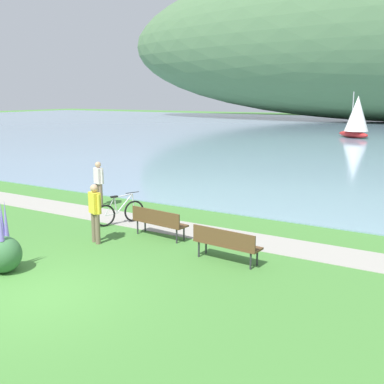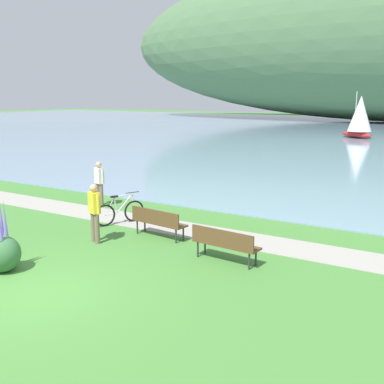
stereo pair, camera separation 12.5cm
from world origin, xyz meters
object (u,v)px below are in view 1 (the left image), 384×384
(bicycle_leaning_near_bench, at_px, (120,212))
(park_bench_near_camera, at_px, (226,242))
(person_on_the_grass, at_px, (95,210))
(park_bench_further_along, at_px, (158,221))
(sailboat_mid_bay, at_px, (357,116))
(person_at_shoreline, at_px, (99,181))

(bicycle_leaning_near_bench, bearing_deg, park_bench_near_camera, -16.85)
(person_on_the_grass, bearing_deg, park_bench_further_along, 46.26)
(bicycle_leaning_near_bench, height_order, sailboat_mid_bay, sailboat_mid_bay)
(park_bench_further_along, bearing_deg, person_on_the_grass, -133.74)
(park_bench_near_camera, height_order, bicycle_leaning_near_bench, bicycle_leaning_near_bench)
(sailboat_mid_bay, bearing_deg, person_at_shoreline, -93.82)
(park_bench_near_camera, distance_m, person_on_the_grass, 3.95)
(bicycle_leaning_near_bench, bearing_deg, person_on_the_grass, -70.13)
(park_bench_further_along, distance_m, sailboat_mid_bay, 36.42)
(park_bench_near_camera, distance_m, person_at_shoreline, 7.48)
(person_on_the_grass, bearing_deg, sailboat_mid_bay, 91.05)
(sailboat_mid_bay, bearing_deg, park_bench_near_camera, -82.97)
(park_bench_near_camera, relative_size, person_at_shoreline, 1.07)
(person_at_shoreline, distance_m, sailboat_mid_bay, 34.30)
(sailboat_mid_bay, bearing_deg, person_on_the_grass, -88.95)
(bicycle_leaning_near_bench, relative_size, person_at_shoreline, 0.95)
(person_at_shoreline, bearing_deg, bicycle_leaning_near_bench, -34.13)
(person_at_shoreline, bearing_deg, park_bench_further_along, -26.74)
(person_on_the_grass, bearing_deg, bicycle_leaning_near_bench, 109.87)
(person_at_shoreline, xyz_separation_m, sailboat_mid_bay, (2.28, 34.20, 1.15))
(person_at_shoreline, bearing_deg, person_on_the_grass, -49.25)
(park_bench_near_camera, relative_size, sailboat_mid_bay, 0.41)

